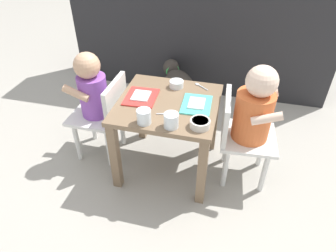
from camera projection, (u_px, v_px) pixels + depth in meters
ground_plane at (168, 164)px, 1.83m from camera, size 7.00×7.00×0.00m
kitchen_cabinet_back at (202, 21)px, 2.31m from camera, size 1.96×0.34×1.04m
dining_table at (168, 116)px, 1.61m from camera, size 0.51×0.50×0.44m
seated_child_left at (95, 95)px, 1.68m from camera, size 0.28×0.28×0.65m
seated_child_right at (252, 113)px, 1.51m from camera, size 0.30×0.30×0.68m
dog at (178, 82)px, 2.22m from camera, size 0.34×0.42×0.30m
food_tray_left at (141, 97)px, 1.59m from camera, size 0.17×0.19×0.02m
food_tray_right at (197, 104)px, 1.53m from camera, size 0.15×0.19×0.02m
water_cup_left at (171, 121)px, 1.38m from camera, size 0.07×0.07×0.07m
water_cup_right at (144, 117)px, 1.40m from camera, size 0.07×0.07×0.07m
cereal_bowl_left_side at (200, 123)px, 1.38m from camera, size 0.09×0.09×0.04m
veggie_bowl_far at (176, 84)px, 1.67m from camera, size 0.08×0.08×0.04m
spoon_by_left_tray at (200, 86)px, 1.69m from camera, size 0.09×0.07×0.01m
spoon_by_right_tray at (169, 114)px, 1.47m from camera, size 0.10×0.04×0.01m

